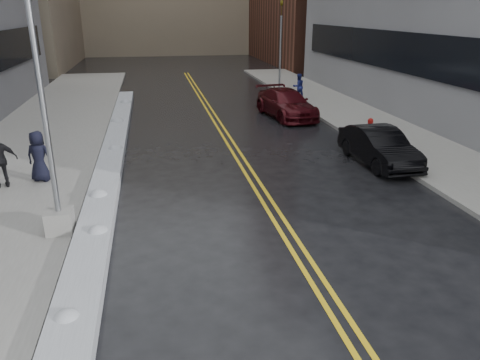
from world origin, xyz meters
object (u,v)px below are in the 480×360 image
lamppost (48,143)px  fire_hydrant (370,125)px  car_maroon (286,104)px  pedestrian_c (39,156)px  pedestrian_east (298,87)px  traffic_signal (281,41)px  car_black (379,147)px

lamppost → fire_hydrant: size_ratio=10.45×
fire_hydrant → car_maroon: car_maroon is taller
lamppost → car_maroon: size_ratio=1.49×
lamppost → pedestrian_c: lamppost is taller
pedestrian_c → car_maroon: bearing=-124.4°
pedestrian_c → pedestrian_east: size_ratio=1.06×
fire_hydrant → traffic_signal: (-0.50, 14.00, 2.85)m
lamppost → pedestrian_east: 20.83m
pedestrian_c → pedestrian_east: (12.98, 13.00, -0.05)m
fire_hydrant → pedestrian_east: bearing=93.7°
traffic_signal → car_maroon: 9.79m
fire_hydrant → car_black: bearing=-111.2°
lamppost → fire_hydrant: lamppost is taller
fire_hydrant → pedestrian_c: (-13.57, -3.84, 0.45)m
traffic_signal → pedestrian_c: traffic_signal is taller
lamppost → car_black: 11.71m
lamppost → pedestrian_east: lamppost is taller
traffic_signal → pedestrian_c: bearing=-126.2°
pedestrian_east → car_black: bearing=74.4°
pedestrian_c → car_black: size_ratio=0.40×
lamppost → car_black: lamppost is taller
car_black → lamppost: bearing=-161.3°
traffic_signal → car_maroon: bearing=-103.0°
fire_hydrant → car_maroon: 5.49m
traffic_signal → car_black: (-1.00, -17.88, -2.70)m
car_maroon → car_black: bearing=-90.1°
fire_hydrant → pedestrian_c: 14.11m
pedestrian_east → car_black: (-0.92, -13.03, -0.25)m
pedestrian_c → car_maroon: size_ratio=0.33×
car_black → pedestrian_east: bearing=83.8°
pedestrian_east → traffic_signal: bearing=-102.6°
pedestrian_east → fire_hydrant: bearing=82.0°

